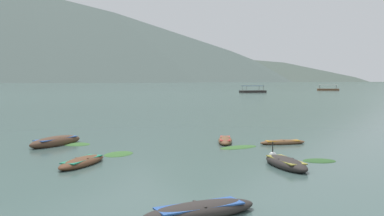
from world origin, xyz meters
The scene contains 16 objects.
ground_plane centered at (0.00, 1500.00, 0.00)m, with size 6000.00×6000.00×0.00m, color #425B56.
mountain_1 centered at (-666.19, 1782.82, 306.07)m, with size 2507.38×2507.38×612.13m, color #4C5B56.
mountain_2 centered at (90.33, 1745.62, 260.52)m, with size 1675.78×1675.78×521.04m, color #56665B.
rowboat_1 centered at (-8.25, 23.91, 0.23)m, with size 3.21×4.30×0.74m.
rowboat_2 centered at (0.52, 8.77, 0.18)m, with size 4.07×2.78×0.56m.
rowboat_3 centered at (2.98, 24.75, 0.15)m, with size 1.27×3.58×0.49m.
rowboat_4 centered at (-5.02, 17.13, 0.16)m, with size 2.30×3.84×0.49m.
rowboat_5 centered at (5.09, 16.36, 0.19)m, with size 2.06×3.88×0.61m.
rowboat_7 centered at (6.74, 23.97, 0.12)m, with size 3.27×1.34×0.37m.
ferry_0 centered at (60.45, 171.68, 0.45)m, with size 9.01×5.12×2.54m.
ferry_1 centered at (24.61, 142.45, 0.45)m, with size 9.45×6.54×2.54m.
mooring_buoy centered at (5.03, 19.09, 0.10)m, with size 0.42×0.42×1.00m.
weed_patch_1 centered at (3.61, 22.61, 0.00)m, with size 2.73×1.27×0.14m, color #38662D.
weed_patch_3 centered at (-6.98, 24.19, 0.00)m, with size 1.84×1.56×0.14m, color #38662D.
weed_patch_4 centered at (-3.64, 20.29, 0.00)m, with size 2.13×1.48×0.14m, color #38662D.
weed_patch_6 centered at (7.25, 17.90, 0.00)m, with size 1.74×1.30×0.14m, color #2D5628.
Camera 1 is at (-0.09, -4.61, 4.27)m, focal length 40.68 mm.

